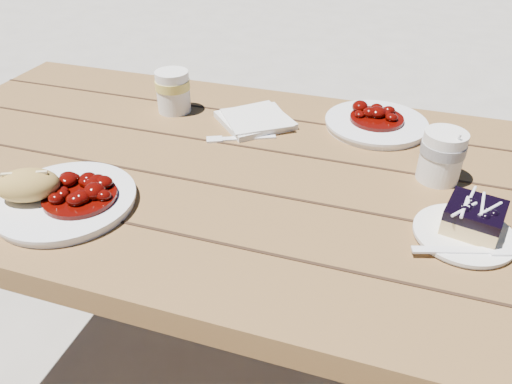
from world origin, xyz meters
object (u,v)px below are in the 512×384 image
(main_plate, at_px, (66,201))
(bread_roll, at_px, (28,185))
(blueberry_cake, at_px, (474,217))
(second_plate, at_px, (376,124))
(coffee_cup, at_px, (442,156))
(dessert_plate, at_px, (464,235))
(picnic_table, at_px, (342,249))
(second_cup, at_px, (173,91))

(main_plate, distance_m, bread_roll, 0.07)
(blueberry_cake, bearing_deg, second_plate, 132.54)
(coffee_cup, bearing_deg, second_plate, 126.86)
(bread_roll, relative_size, coffee_cup, 1.10)
(dessert_plate, relative_size, coffee_cup, 1.57)
(main_plate, relative_size, dessert_plate, 1.55)
(main_plate, xyz_separation_m, bread_roll, (-0.06, -0.02, 0.04))
(picnic_table, relative_size, second_plate, 8.71)
(blueberry_cake, height_order, second_cup, second_cup)
(picnic_table, relative_size, coffee_cup, 19.86)
(dessert_plate, distance_m, blueberry_cake, 0.03)
(picnic_table, bearing_deg, blueberry_cake, -21.45)
(coffee_cup, height_order, second_plate, coffee_cup)
(blueberry_cake, xyz_separation_m, coffee_cup, (-0.06, 0.16, 0.02))
(picnic_table, bearing_deg, second_plate, 86.40)
(picnic_table, xyz_separation_m, dessert_plate, (0.21, -0.10, 0.17))
(dessert_plate, height_order, blueberry_cake, blueberry_cake)
(second_plate, bearing_deg, blueberry_cake, -60.42)
(bread_roll, bearing_deg, coffee_cup, 25.07)
(coffee_cup, bearing_deg, second_cup, 168.74)
(blueberry_cake, bearing_deg, second_cup, 170.25)
(main_plate, bearing_deg, blueberry_cake, 11.57)
(picnic_table, bearing_deg, bread_roll, -155.18)
(picnic_table, height_order, second_plate, second_plate)
(blueberry_cake, xyz_separation_m, second_plate, (-0.20, 0.35, -0.03))
(coffee_cup, bearing_deg, main_plate, -154.50)
(bread_roll, distance_m, coffee_cup, 0.76)
(bread_roll, height_order, second_plate, bread_roll)
(main_plate, distance_m, second_plate, 0.70)
(main_plate, distance_m, coffee_cup, 0.71)
(blueberry_cake, relative_size, second_plate, 0.46)
(dessert_plate, relative_size, second_cup, 1.57)
(dessert_plate, height_order, second_cup, second_cup)
(picnic_table, bearing_deg, dessert_plate, -25.89)
(dessert_plate, height_order, coffee_cup, coffee_cup)
(main_plate, bearing_deg, second_cup, 88.68)
(blueberry_cake, bearing_deg, picnic_table, 171.51)
(blueberry_cake, xyz_separation_m, second_cup, (-0.68, 0.29, 0.02))
(coffee_cup, bearing_deg, blueberry_cake, -70.45)
(blueberry_cake, relative_size, second_cup, 1.04)
(second_cup, bearing_deg, main_plate, -91.32)
(coffee_cup, xyz_separation_m, second_plate, (-0.14, 0.19, -0.04))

